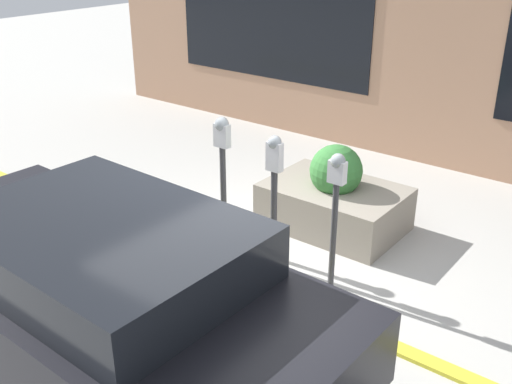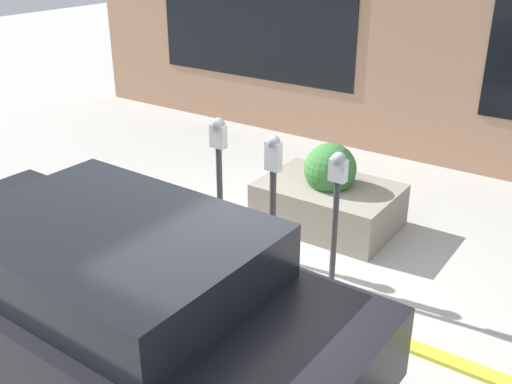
% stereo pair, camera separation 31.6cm
% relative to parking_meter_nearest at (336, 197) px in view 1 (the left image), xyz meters
% --- Properties ---
extents(ground_plane, '(40.00, 40.00, 0.00)m').
position_rel_parking_meter_nearest_xyz_m(ground_plane, '(0.78, 0.39, -1.06)').
color(ground_plane, beige).
extents(curb_strip, '(13.50, 0.16, 0.04)m').
position_rel_parking_meter_nearest_xyz_m(curb_strip, '(0.78, 0.47, -1.04)').
color(curb_strip, gold).
rests_on(curb_strip, ground_plane).
extents(building_facade, '(13.50, 0.17, 3.74)m').
position_rel_parking_meter_nearest_xyz_m(building_facade, '(0.78, -4.08, 0.81)').
color(building_facade, tan).
rests_on(building_facade, ground_plane).
extents(parking_meter_nearest, '(0.17, 0.15, 1.52)m').
position_rel_parking_meter_nearest_xyz_m(parking_meter_nearest, '(0.00, 0.00, 0.00)').
color(parking_meter_nearest, '#38383D').
rests_on(parking_meter_nearest, ground_plane).
extents(parking_meter_second, '(0.17, 0.14, 1.53)m').
position_rel_parking_meter_nearest_xyz_m(parking_meter_second, '(0.76, -0.02, -0.04)').
color(parking_meter_second, '#38383D').
rests_on(parking_meter_second, ground_plane).
extents(parking_meter_middle, '(0.19, 0.16, 1.57)m').
position_rel_parking_meter_nearest_xyz_m(parking_meter_middle, '(1.53, -0.08, 0.03)').
color(parking_meter_middle, '#38383D').
rests_on(parking_meter_middle, ground_plane).
extents(planter_box, '(1.66, 1.15, 1.08)m').
position_rel_parking_meter_nearest_xyz_m(planter_box, '(0.73, -1.25, -0.69)').
color(planter_box, gray).
rests_on(planter_box, ground_plane).
extents(parked_car_front, '(4.64, 2.02, 1.40)m').
position_rel_parking_meter_nearest_xyz_m(parked_car_front, '(0.99, 2.14, -0.31)').
color(parked_car_front, black).
rests_on(parked_car_front, ground_plane).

